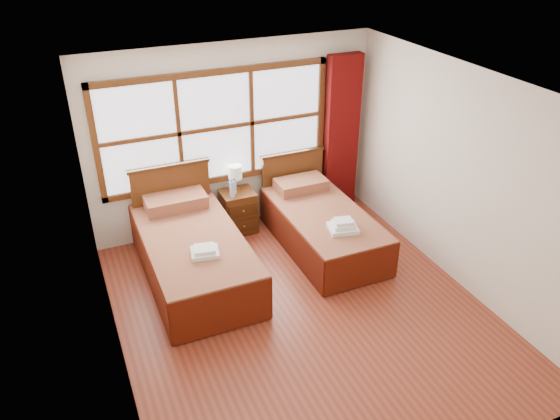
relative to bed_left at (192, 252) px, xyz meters
name	(u,v)px	position (x,y,z in m)	size (l,w,h in m)	color
floor	(303,312)	(0.94, -1.20, -0.34)	(4.50, 4.50, 0.00)	brown
ceiling	(309,89)	(0.94, -1.20, 2.26)	(4.50, 4.50, 0.00)	white
wall_back	(234,138)	(0.94, 1.05, 0.96)	(4.00, 4.00, 0.00)	silver
wall_left	(105,256)	(-1.06, -1.20, 0.96)	(4.50, 4.50, 0.00)	silver
wall_right	(461,179)	(2.94, -1.20, 0.96)	(4.50, 4.50, 0.00)	silver
window	(216,128)	(0.69, 1.02, 1.16)	(3.16, 0.06, 1.56)	white
curtain	(341,134)	(2.54, 0.91, 0.83)	(0.50, 0.16, 2.30)	#5D0A09
bed_left	(192,252)	(0.00, 0.00, 0.00)	(1.15, 2.24, 1.12)	#3E210C
bed_right	(321,225)	(1.78, 0.00, -0.04)	(1.04, 2.06, 1.01)	#3E210C
nightstand	(238,211)	(0.88, 0.80, -0.04)	(0.46, 0.45, 0.61)	#552C12
towels_left	(205,251)	(0.03, -0.49, 0.30)	(0.36, 0.33, 0.09)	white
towels_right	(343,226)	(1.79, -0.56, 0.25)	(0.41, 0.38, 0.15)	white
lamp	(235,173)	(0.88, 0.88, 0.53)	(0.19, 0.19, 0.37)	gold
bottle_near	(232,189)	(0.77, 0.70, 0.38)	(0.07, 0.07, 0.26)	silver
bottle_far	(234,187)	(0.83, 0.79, 0.37)	(0.06, 0.06, 0.22)	silver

